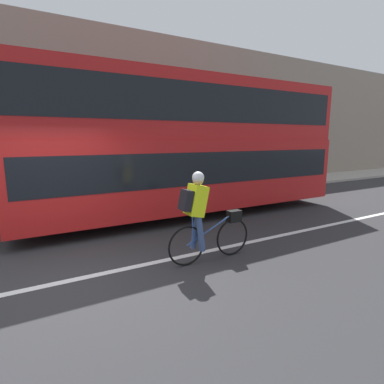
# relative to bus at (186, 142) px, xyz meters

# --- Properties ---
(ground_plane) EXTENTS (80.00, 80.00, 0.00)m
(ground_plane) POSITION_rel_bus_xyz_m (-3.70, -2.90, -2.14)
(ground_plane) COLOR #2D2D30
(road_center_line) EXTENTS (50.00, 0.14, 0.01)m
(road_center_line) POSITION_rel_bus_xyz_m (-3.70, -2.94, -2.14)
(road_center_line) COLOR silver
(road_center_line) RESTS_ON ground_plane
(sidewalk_curb) EXTENTS (60.00, 2.45, 0.11)m
(sidewalk_curb) POSITION_rel_bus_xyz_m (-3.70, 3.15, -2.08)
(sidewalk_curb) COLOR #A8A399
(sidewalk_curb) RESTS_ON ground_plane
(building_facade) EXTENTS (60.00, 0.30, 6.49)m
(building_facade) POSITION_rel_bus_xyz_m (-3.70, 4.53, 1.10)
(building_facade) COLOR gray
(building_facade) RESTS_ON ground_plane
(bus) EXTENTS (9.34, 2.55, 3.87)m
(bus) POSITION_rel_bus_xyz_m (0.00, 0.00, 0.00)
(bus) COLOR black
(bus) RESTS_ON ground_plane
(cyclist_on_bike) EXTENTS (1.73, 0.32, 1.67)m
(cyclist_on_bike) POSITION_rel_bus_xyz_m (-1.45, -3.33, -1.25)
(cyclist_on_bike) COLOR black
(cyclist_on_bike) RESTS_ON ground_plane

